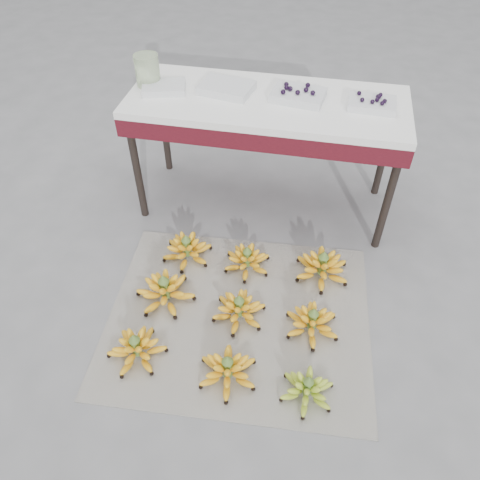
% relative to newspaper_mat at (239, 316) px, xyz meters
% --- Properties ---
extents(ground, '(60.00, 60.00, 0.00)m').
position_rel_newspaper_mat_xyz_m(ground, '(0.05, -0.00, -0.00)').
color(ground, slate).
rests_on(ground, ground).
extents(newspaper_mat, '(1.32, 1.13, 0.01)m').
position_rel_newspaper_mat_xyz_m(newspaper_mat, '(0.00, 0.00, 0.00)').
color(newspaper_mat, silver).
rests_on(newspaper_mat, ground).
extents(bunch_front_left, '(0.27, 0.27, 0.16)m').
position_rel_newspaper_mat_xyz_m(bunch_front_left, '(-0.40, -0.30, 0.06)').
color(bunch_front_left, yellow).
rests_on(bunch_front_left, newspaper_mat).
extents(bunch_front_center, '(0.35, 0.35, 0.16)m').
position_rel_newspaper_mat_xyz_m(bunch_front_center, '(0.02, -0.33, 0.06)').
color(bunch_front_center, yellow).
rests_on(bunch_front_center, newspaper_mat).
extents(bunch_front_right, '(0.29, 0.29, 0.14)m').
position_rel_newspaper_mat_xyz_m(bunch_front_right, '(0.36, -0.34, 0.05)').
color(bunch_front_right, '#85A824').
rests_on(bunch_front_right, newspaper_mat).
extents(bunch_mid_left, '(0.38, 0.38, 0.18)m').
position_rel_newspaper_mat_xyz_m(bunch_mid_left, '(-0.38, 0.03, 0.06)').
color(bunch_mid_left, yellow).
rests_on(bunch_mid_left, newspaper_mat).
extents(bunch_mid_center, '(0.33, 0.33, 0.16)m').
position_rel_newspaper_mat_xyz_m(bunch_mid_center, '(0.00, 0.00, 0.06)').
color(bunch_mid_center, yellow).
rests_on(bunch_mid_center, newspaper_mat).
extents(bunch_mid_right, '(0.34, 0.34, 0.16)m').
position_rel_newspaper_mat_xyz_m(bunch_mid_right, '(0.35, -0.01, 0.06)').
color(bunch_mid_right, yellow).
rests_on(bunch_mid_right, newspaper_mat).
extents(bunch_back_left, '(0.30, 0.30, 0.16)m').
position_rel_newspaper_mat_xyz_m(bunch_back_left, '(-0.35, 0.34, 0.06)').
color(bunch_back_left, yellow).
rests_on(bunch_back_left, newspaper_mat).
extents(bunch_back_center, '(0.27, 0.27, 0.15)m').
position_rel_newspaper_mat_xyz_m(bunch_back_center, '(-0.02, 0.33, 0.05)').
color(bunch_back_center, yellow).
rests_on(bunch_back_center, newspaper_mat).
extents(bunch_back_right, '(0.36, 0.36, 0.18)m').
position_rel_newspaper_mat_xyz_m(bunch_back_right, '(0.37, 0.35, 0.06)').
color(bunch_back_right, yellow).
rests_on(bunch_back_right, newspaper_mat).
extents(vendor_table, '(1.45, 0.58, 0.70)m').
position_rel_newspaper_mat_xyz_m(vendor_table, '(-0.02, 0.88, 0.61)').
color(vendor_table, black).
rests_on(vendor_table, ground).
extents(tray_far_left, '(0.26, 0.21, 0.04)m').
position_rel_newspaper_mat_xyz_m(tray_far_left, '(-0.57, 0.85, 0.71)').
color(tray_far_left, silver).
rests_on(tray_far_left, vendor_table).
extents(tray_left, '(0.30, 0.24, 0.04)m').
position_rel_newspaper_mat_xyz_m(tray_left, '(-0.25, 0.91, 0.72)').
color(tray_left, silver).
rests_on(tray_left, vendor_table).
extents(tray_right, '(0.29, 0.23, 0.07)m').
position_rel_newspaper_mat_xyz_m(tray_right, '(0.13, 0.90, 0.72)').
color(tray_right, silver).
rests_on(tray_right, vendor_table).
extents(tray_far_right, '(0.24, 0.18, 0.06)m').
position_rel_newspaper_mat_xyz_m(tray_far_right, '(0.50, 0.89, 0.71)').
color(tray_far_right, silver).
rests_on(tray_far_right, vendor_table).
extents(glass_jar, '(0.16, 0.16, 0.16)m').
position_rel_newspaper_mat_xyz_m(glass_jar, '(-0.67, 0.90, 0.77)').
color(glass_jar, beige).
rests_on(glass_jar, vendor_table).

